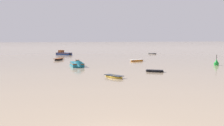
% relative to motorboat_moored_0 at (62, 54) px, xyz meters
% --- Properties ---
extents(motorboat_moored_0, '(5.56, 5.98, 2.31)m').
position_rel_motorboat_moored_0_xyz_m(motorboat_moored_0, '(0.00, 0.00, 0.00)').
color(motorboat_moored_0, navy).
rests_on(motorboat_moored_0, ground).
extents(rowboat_moored_0, '(3.03, 2.63, 0.48)m').
position_rel_motorboat_moored_0_xyz_m(rowboat_moored_0, '(29.91, -5.60, -0.22)').
color(rowboat_moored_0, white).
rests_on(rowboat_moored_0, ground).
extents(rowboat_moored_1, '(2.34, 3.29, 0.49)m').
position_rel_motorboat_moored_0_xyz_m(rowboat_moored_1, '(0.66, -51.85, -0.21)').
color(rowboat_moored_1, gold).
rests_on(rowboat_moored_1, ground).
extents(rowboat_moored_2, '(3.87, 2.17, 0.58)m').
position_rel_motorboat_moored_0_xyz_m(rowboat_moored_2, '(13.79, -29.52, -0.19)').
color(rowboat_moored_2, orange).
rests_on(rowboat_moored_2, ground).
extents(rowboat_moored_4, '(3.22, 4.13, 0.63)m').
position_rel_motorboat_moored_0_xyz_m(rowboat_moored_4, '(-3.22, -20.41, -0.18)').
color(rowboat_moored_4, black).
rests_on(rowboat_moored_4, ground).
extents(rowboat_moored_5, '(2.97, 2.46, 0.46)m').
position_rel_motorboat_moored_0_xyz_m(rowboat_moored_5, '(8.69, -48.19, -0.22)').
color(rowboat_moored_5, black).
rests_on(rowboat_moored_5, ground).
extents(motorboat_moored_4, '(2.35, 6.12, 2.05)m').
position_rel_motorboat_moored_0_xyz_m(motorboat_moored_4, '(-1.57, -36.91, -0.07)').
color(motorboat_moored_4, '#197084').
rests_on(motorboat_moored_4, ground).
extents(channel_buoy, '(0.90, 0.90, 2.30)m').
position_rel_motorboat_moored_0_xyz_m(channel_buoy, '(25.16, -42.72, 0.11)').
color(channel_buoy, '#198C2D').
rests_on(channel_buoy, ground).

